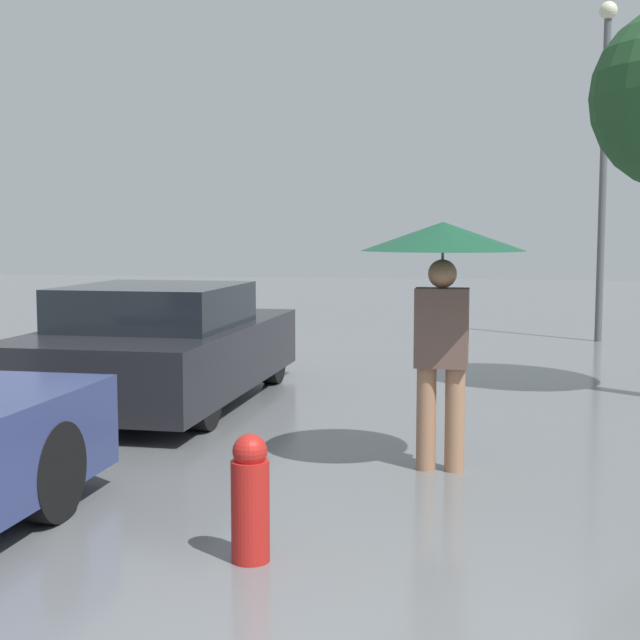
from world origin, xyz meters
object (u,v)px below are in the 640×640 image
(pedestrian, at_px, (443,265))
(fire_hydrant, at_px, (250,498))
(parked_car_farthest, at_px, (162,347))
(street_lamp, at_px, (604,140))

(pedestrian, height_order, fire_hydrant, pedestrian)
(parked_car_farthest, distance_m, street_lamp, 8.17)
(street_lamp, distance_m, fire_hydrant, 10.85)
(fire_hydrant, bearing_deg, parked_car_farthest, 117.01)
(parked_car_farthest, xyz_separation_m, street_lamp, (4.89, 6.02, 2.56))
(pedestrian, distance_m, parked_car_farthest, 3.72)
(fire_hydrant, bearing_deg, pedestrian, 66.60)
(street_lamp, xyz_separation_m, fire_hydrant, (-2.81, -10.10, -2.79))
(parked_car_farthest, relative_size, fire_hydrant, 5.79)
(parked_car_farthest, relative_size, street_lamp, 0.76)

